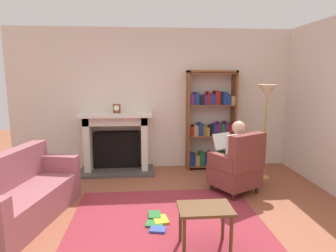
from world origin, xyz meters
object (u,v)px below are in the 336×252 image
(fireplace, at_px, (117,140))
(mantel_clock, at_px, (117,109))
(armchair_reading, at_px, (238,167))
(sofa_floral, at_px, (21,196))
(bookshelf, at_px, (211,124))
(seated_reader, at_px, (233,153))
(floor_lamp, at_px, (267,100))
(side_table, at_px, (205,214))

(fireplace, relative_size, mantel_clock, 8.45)
(armchair_reading, distance_m, sofa_floral, 3.06)
(fireplace, xyz_separation_m, sofa_floral, (-1.04, -1.89, -0.28))
(mantel_clock, xyz_separation_m, armchair_reading, (1.92, -1.17, -0.79))
(fireplace, distance_m, bookshelf, 1.85)
(seated_reader, xyz_separation_m, floor_lamp, (0.72, 0.52, 0.79))
(bookshelf, xyz_separation_m, side_table, (-0.69, -2.75, -0.49))
(bookshelf, xyz_separation_m, sofa_floral, (-2.87, -1.92, -0.57))
(mantel_clock, relative_size, side_table, 0.29)
(fireplace, bearing_deg, side_table, -67.31)
(bookshelf, distance_m, floor_lamp, 1.17)
(sofa_floral, xyz_separation_m, side_table, (2.18, -0.82, 0.07))
(seated_reader, bearing_deg, bookshelf, -115.79)
(bookshelf, relative_size, armchair_reading, 1.97)
(armchair_reading, relative_size, side_table, 1.73)
(mantel_clock, distance_m, seated_reader, 2.23)
(floor_lamp, bearing_deg, fireplace, 165.93)
(mantel_clock, distance_m, sofa_floral, 2.27)
(fireplace, relative_size, sofa_floral, 0.75)
(side_table, bearing_deg, seated_reader, 63.82)
(bookshelf, height_order, sofa_floral, bookshelf)
(floor_lamp, bearing_deg, bookshelf, 138.89)
(armchair_reading, relative_size, floor_lamp, 0.58)
(seated_reader, xyz_separation_m, sofa_floral, (-2.94, -0.72, -0.30))
(mantel_clock, xyz_separation_m, sofa_floral, (-1.07, -1.79, -0.89))
(floor_lamp, bearing_deg, side_table, -125.74)
(fireplace, height_order, seated_reader, seated_reader)
(armchair_reading, bearing_deg, side_table, 31.36)
(sofa_floral, bearing_deg, fireplace, -15.90)
(bookshelf, bearing_deg, sofa_floral, -146.11)
(side_table, relative_size, floor_lamp, 0.34)
(sofa_floral, xyz_separation_m, floor_lamp, (3.66, 1.23, 1.09))
(mantel_clock, height_order, bookshelf, bookshelf)
(bookshelf, height_order, side_table, bookshelf)
(armchair_reading, bearing_deg, mantel_clock, -60.52)
(mantel_clock, distance_m, armchair_reading, 2.39)
(armchair_reading, bearing_deg, bookshelf, -113.57)
(floor_lamp, bearing_deg, mantel_clock, 167.89)
(mantel_clock, relative_size, armchair_reading, 0.17)
(fireplace, relative_size, armchair_reading, 1.41)
(side_table, bearing_deg, armchair_reading, 60.47)
(bookshelf, bearing_deg, fireplace, -178.86)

